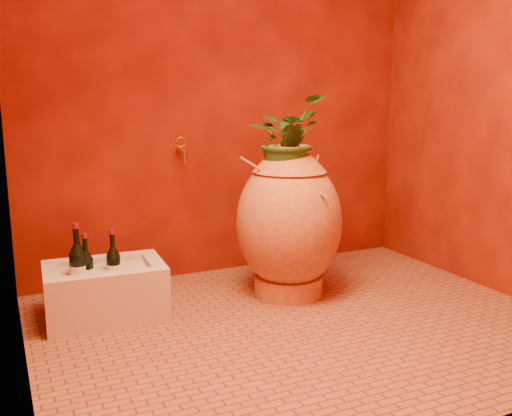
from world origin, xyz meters
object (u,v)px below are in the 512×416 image
amphora (289,222)px  wine_bottle_a (78,268)px  stone_basin (105,292)px  wine_bottle_c (114,267)px  wall_tap (182,149)px  wine_bottle_b (87,271)px

amphora → wine_bottle_a: 1.13m
stone_basin → wine_bottle_c: wine_bottle_c is taller
amphora → stone_basin: (-1.00, 0.09, -0.29)m
wine_bottle_c → wall_tap: bearing=39.5°
wine_bottle_c → wine_bottle_a: bearing=-174.5°
wine_bottle_c → wall_tap: 0.84m
wall_tap → wine_bottle_a: bearing=-147.5°
wine_bottle_b → wine_bottle_c: 0.13m
wine_bottle_a → wall_tap: bearing=32.5°
stone_basin → wine_bottle_a: size_ratio=1.70×
wine_bottle_a → wine_bottle_b: size_ratio=1.19×
wine_bottle_a → wine_bottle_b: (0.04, 0.01, -0.02)m
wine_bottle_b → wall_tap: bearing=33.8°
amphora → stone_basin: amphora is taller
stone_basin → wine_bottle_b: 0.15m
amphora → stone_basin: bearing=174.8°
amphora → wine_bottle_b: bearing=175.8°
stone_basin → wine_bottle_a: 0.19m
wall_tap → wine_bottle_c: bearing=-140.5°
wine_bottle_a → wine_bottle_b: bearing=7.3°
amphora → wine_bottle_a: size_ratio=2.37×
stone_basin → wall_tap: (0.55, 0.41, 0.66)m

